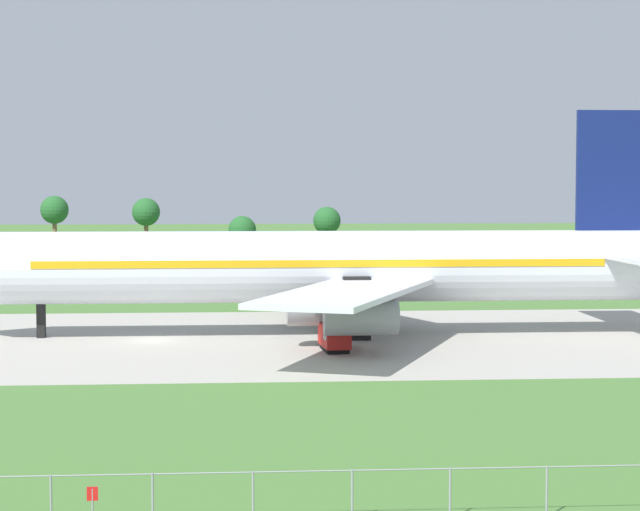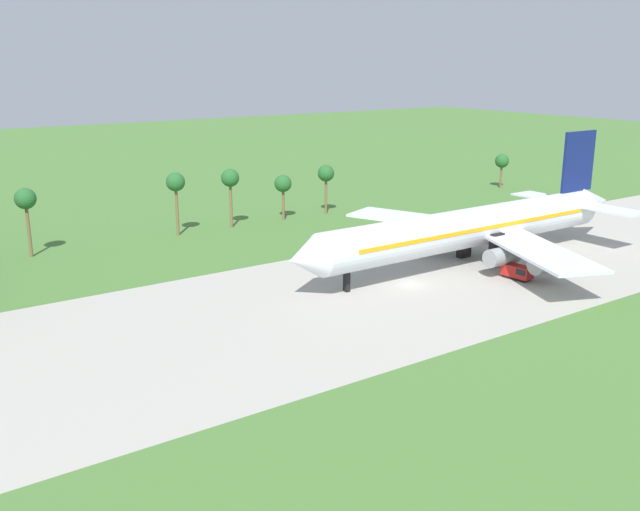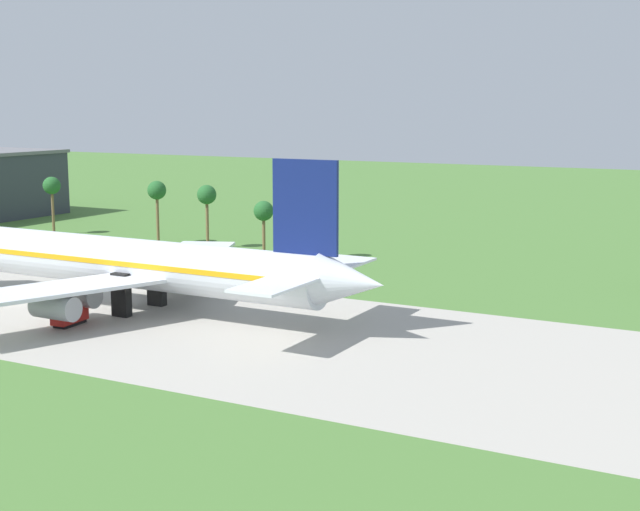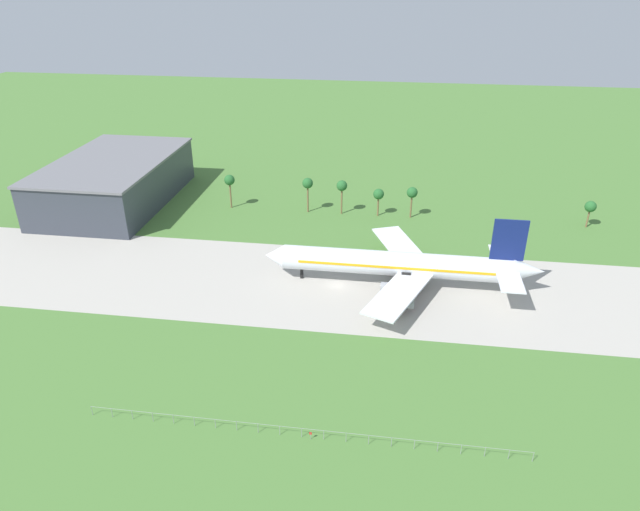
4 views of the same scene
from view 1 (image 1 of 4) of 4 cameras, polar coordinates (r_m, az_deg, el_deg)
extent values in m
plane|color=#477233|center=(101.98, -8.30, -4.18)|extent=(600.00, 600.00, 0.00)
cube|color=#A8A399|center=(101.98, -8.30, -4.17)|extent=(320.00, 44.00, 0.02)
cylinder|color=silver|center=(104.07, 0.00, -0.55)|extent=(59.07, 6.42, 6.42)
cube|color=#EFA314|center=(104.04, 0.00, -0.28)|extent=(50.21, 6.55, 0.64)
cube|color=navy|center=(109.36, 14.62, 4.08)|extent=(8.35, 0.50, 10.92)
cube|color=silver|center=(109.64, 14.72, 0.05)|extent=(5.78, 25.69, 0.30)
cube|color=silver|center=(91.45, 1.40, -1.82)|extent=(17.42, 27.07, 0.44)
cube|color=silver|center=(117.09, 0.17, -0.65)|extent=(17.42, 27.07, 0.44)
cylinder|color=gray|center=(96.65, 0.08, -2.63)|extent=(5.78, 2.89, 2.89)
cylinder|color=gray|center=(90.52, 2.02, -3.05)|extent=(5.78, 2.89, 2.89)
cylinder|color=gray|center=(111.95, -0.51, -1.79)|extent=(5.78, 2.89, 2.89)
cylinder|color=gray|center=(118.52, 0.55, -1.49)|extent=(5.78, 2.89, 2.89)
cube|color=black|center=(105.51, -13.58, -2.46)|extent=(0.70, 0.90, 5.57)
cube|color=black|center=(101.13, 1.82, -2.62)|extent=(2.40, 1.20, 5.57)
cube|color=black|center=(108.12, 1.43, -2.22)|extent=(2.40, 1.20, 5.57)
cube|color=black|center=(94.72, 0.71, -4.61)|extent=(2.13, 4.23, 0.40)
cube|color=#B21E19|center=(94.57, 0.71, -3.95)|extent=(2.39, 4.97, 1.79)
cube|color=black|center=(93.24, 0.85, -3.89)|extent=(2.17, 1.85, 0.90)
cylinder|color=gray|center=(48.06, -13.10, -11.69)|extent=(0.10, 0.10, 2.10)
cylinder|color=gray|center=(47.61, -8.24, -11.78)|extent=(0.10, 0.10, 2.10)
cylinder|color=gray|center=(47.50, -3.32, -11.79)|extent=(0.10, 0.10, 2.10)
cylinder|color=gray|center=(47.72, 1.59, -11.71)|extent=(0.10, 0.10, 2.10)
cylinder|color=gray|center=(48.27, 6.42, -11.55)|extent=(0.10, 0.10, 2.10)
cylinder|color=gray|center=(49.15, 11.10, -11.32)|extent=(0.10, 0.10, 2.10)
cylinder|color=gray|center=(47.80, -13.12, -10.53)|extent=(80.00, 0.06, 0.06)
cylinder|color=gray|center=(47.61, -11.13, -12.13)|extent=(0.08, 0.08, 1.60)
cube|color=red|center=(47.43, -11.14, -11.43)|extent=(0.44, 0.03, 0.56)
cylinder|color=brown|center=(150.11, -3.84, -0.32)|extent=(0.56, 0.56, 7.14)
sphere|color=#235B28|center=(149.89, -3.85, 1.27)|extent=(3.60, 3.60, 3.60)
cylinder|color=brown|center=(150.47, -8.54, 0.10)|extent=(0.56, 0.56, 9.47)
sphere|color=#235B28|center=(150.25, -8.56, 2.13)|extent=(3.60, 3.60, 3.60)
cylinder|color=brown|center=(150.54, 0.34, -0.08)|extent=(0.56, 0.56, 8.31)
sphere|color=#235B28|center=(150.32, 0.34, 1.73)|extent=(3.60, 3.60, 3.60)
cylinder|color=brown|center=(151.78, -12.91, 0.14)|extent=(0.56, 0.56, 9.77)
sphere|color=#235B28|center=(151.57, -12.94, 2.21)|extent=(3.60, 3.60, 3.60)
camera|label=2|loc=(83.05, -77.24, 14.13)|focal=40.00mm
camera|label=3|loc=(86.82, 76.27, 9.36)|focal=50.00mm
camera|label=4|loc=(68.99, 164.82, 60.75)|focal=32.00mm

